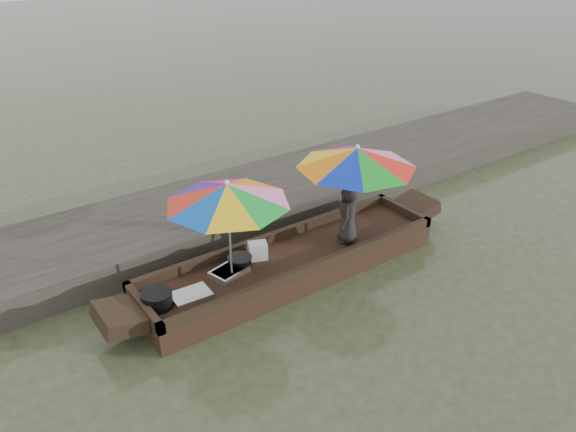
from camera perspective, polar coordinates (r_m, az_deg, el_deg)
water at (r=8.89m, az=0.38°, el=-5.96°), size 80.00×80.00×0.00m
dock at (r=10.39m, az=-6.74°, el=0.70°), size 22.00×2.20×0.50m
boat_hull at (r=8.80m, az=0.38°, el=-5.01°), size 4.95×1.20×0.35m
cooking_pot at (r=7.77m, az=-13.17°, el=-8.25°), size 0.42×0.42×0.22m
tray_crayfish at (r=8.28m, az=-5.98°, el=-5.67°), size 0.60×0.49×0.09m
tray_scallop at (r=7.90m, az=-9.84°, el=-7.93°), size 0.55×0.39×0.06m
charcoal_grill at (r=8.42m, az=-4.92°, el=-4.71°), size 0.35×0.35×0.16m
supply_bag at (r=8.59m, az=-3.09°, el=-3.54°), size 0.34×0.31×0.26m
vendor at (r=8.90m, az=6.13°, el=0.28°), size 0.58×0.57×1.01m
umbrella_bow at (r=7.82m, az=-5.97°, el=-1.58°), size 1.83×1.83×1.55m
umbrella_stern at (r=9.04m, az=6.80°, el=2.58°), size 2.20×2.20×1.55m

